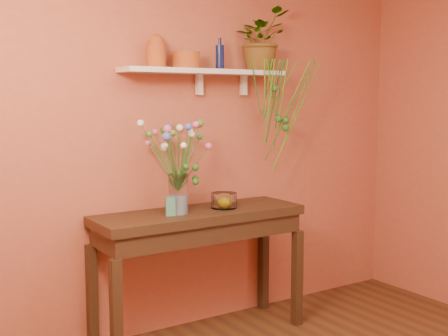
# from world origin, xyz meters

# --- Properties ---
(room) EXTENTS (4.04, 4.04, 2.70)m
(room) POSITION_xyz_m (0.00, 0.00, 1.35)
(room) COLOR #513317
(room) RESTS_ON ground
(sideboard) EXTENTS (1.53, 0.49, 0.93)m
(sideboard) POSITION_xyz_m (-0.09, 1.73, 0.80)
(sideboard) COLOR #392416
(sideboard) RESTS_ON ground
(wall_shelf) EXTENTS (1.30, 0.24, 0.19)m
(wall_shelf) POSITION_xyz_m (0.06, 1.87, 1.92)
(wall_shelf) COLOR white
(wall_shelf) RESTS_ON room
(terracotta_jug) EXTENTS (0.15, 0.15, 0.23)m
(terracotta_jug) POSITION_xyz_m (-0.35, 1.87, 2.05)
(terracotta_jug) COLOR #AE4622
(terracotta_jug) RESTS_ON wall_shelf
(terracotta_pot) EXTENTS (0.20, 0.20, 0.12)m
(terracotta_pot) POSITION_xyz_m (-0.11, 1.87, 2.00)
(terracotta_pot) COLOR #AE4622
(terracotta_pot) RESTS_ON wall_shelf
(blue_bottle) EXTENTS (0.08, 0.08, 0.23)m
(blue_bottle) POSITION_xyz_m (0.17, 1.87, 2.03)
(blue_bottle) COLOR #0E1745
(blue_bottle) RESTS_ON wall_shelf
(spider_plant) EXTENTS (0.53, 0.49, 0.47)m
(spider_plant) POSITION_xyz_m (0.56, 1.90, 2.17)
(spider_plant) COLOR #296221
(spider_plant) RESTS_ON wall_shelf
(plant_fronds) EXTENTS (0.67, 0.26, 0.86)m
(plant_fronds) POSITION_xyz_m (0.63, 1.73, 1.67)
(plant_fronds) COLOR #296221
(plant_fronds) RESTS_ON wall_shelf
(glass_vase) EXTENTS (0.13, 0.13, 0.28)m
(glass_vase) POSITION_xyz_m (-0.27, 1.72, 1.05)
(glass_vase) COLOR white
(glass_vase) RESTS_ON sideboard
(bouquet) EXTENTS (0.49, 0.54, 0.49)m
(bouquet) POSITION_xyz_m (-0.26, 1.73, 1.42)
(bouquet) COLOR #386B28
(bouquet) RESTS_ON glass_vase
(glass_bowl) EXTENTS (0.19, 0.19, 0.11)m
(glass_bowl) POSITION_xyz_m (0.11, 1.72, 0.98)
(glass_bowl) COLOR white
(glass_bowl) RESTS_ON sideboard
(lemon) EXTENTS (0.08, 0.08, 0.08)m
(lemon) POSITION_xyz_m (0.10, 1.70, 0.98)
(lemon) COLOR yellow
(lemon) RESTS_ON glass_bowl
(carton) EXTENTS (0.08, 0.07, 0.13)m
(carton) POSITION_xyz_m (-0.35, 1.69, 1.00)
(carton) COLOR teal
(carton) RESTS_ON sideboard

